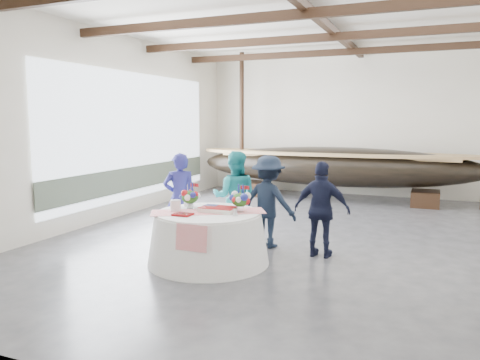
% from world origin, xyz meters
% --- Properties ---
extents(floor, '(10.00, 12.00, 0.01)m').
position_xyz_m(floor, '(0.00, 0.00, 0.00)').
color(floor, '#3D3D42').
rests_on(floor, ground).
extents(wall_back, '(10.00, 0.02, 4.50)m').
position_xyz_m(wall_back, '(0.00, 6.00, 2.25)').
color(wall_back, silver).
rests_on(wall_back, ground).
extents(wall_front, '(10.00, 0.02, 4.50)m').
position_xyz_m(wall_front, '(0.00, -6.00, 2.25)').
color(wall_front, silver).
rests_on(wall_front, ground).
extents(wall_left, '(0.02, 12.00, 4.50)m').
position_xyz_m(wall_left, '(-5.00, 0.00, 2.25)').
color(wall_left, silver).
rests_on(wall_left, ground).
extents(ceiling, '(10.00, 12.00, 0.01)m').
position_xyz_m(ceiling, '(0.00, 0.00, 4.50)').
color(ceiling, white).
rests_on(ceiling, wall_back).
extents(pavilion_structure, '(9.80, 11.76, 4.50)m').
position_xyz_m(pavilion_structure, '(0.00, 0.80, 4.00)').
color(pavilion_structure, black).
rests_on(pavilion_structure, ground).
extents(open_bay, '(0.03, 7.00, 3.20)m').
position_xyz_m(open_bay, '(-4.95, 1.00, 1.83)').
color(open_bay, silver).
rests_on(open_bay, ground).
extents(longboat_display, '(8.54, 1.71, 1.60)m').
position_xyz_m(longboat_display, '(-0.50, 4.65, 1.02)').
color(longboat_display, black).
rests_on(longboat_display, ground).
extents(banquet_table, '(2.05, 2.05, 0.88)m').
position_xyz_m(banquet_table, '(-1.24, -2.35, 0.44)').
color(banquet_table, white).
rests_on(banquet_table, ground).
extents(tabletop_items, '(1.92, 1.42, 0.40)m').
position_xyz_m(tabletop_items, '(-1.25, -2.21, 1.03)').
color(tabletop_items, red).
rests_on(tabletop_items, banquet_table).
extents(guest_woman_blue, '(0.77, 0.72, 1.77)m').
position_xyz_m(guest_woman_blue, '(-2.37, -1.33, 0.89)').
color(guest_woman_blue, navy).
rests_on(guest_woman_blue, ground).
extents(guest_woman_teal, '(1.04, 0.91, 1.81)m').
position_xyz_m(guest_woman_teal, '(-1.34, -0.96, 0.91)').
color(guest_woman_teal, teal).
rests_on(guest_woman_teal, ground).
extents(guest_man_left, '(1.23, 0.86, 1.75)m').
position_xyz_m(guest_man_left, '(-0.64, -0.99, 0.87)').
color(guest_man_left, black).
rests_on(guest_man_left, ground).
extents(guest_man_right, '(1.01, 0.46, 1.70)m').
position_xyz_m(guest_man_right, '(0.45, -1.27, 0.85)').
color(guest_man_right, black).
rests_on(guest_man_right, ground).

